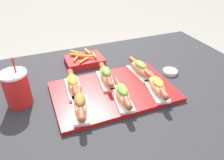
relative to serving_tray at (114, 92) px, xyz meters
name	(u,v)px	position (x,y,z in m)	size (l,w,h in m)	color
patio_table	(120,146)	(0.04, 0.00, -0.37)	(1.43, 1.06, 0.72)	#232326
serving_tray	(114,92)	(0.00, 0.00, 0.00)	(0.52, 0.33, 0.02)	#B71414
hot_dog_0	(80,104)	(-0.17, -0.08, 0.04)	(0.09, 0.21, 0.07)	white
hot_dog_1	(122,94)	(0.00, -0.08, 0.04)	(0.08, 0.21, 0.07)	white
hot_dog_2	(157,86)	(0.16, -0.08, 0.04)	(0.09, 0.21, 0.06)	white
hot_dog_3	(73,84)	(-0.16, 0.07, 0.04)	(0.07, 0.21, 0.06)	white
hot_dog_4	(106,76)	(-0.01, 0.07, 0.04)	(0.08, 0.21, 0.07)	white
hot_dog_5	(140,68)	(0.17, 0.08, 0.04)	(0.07, 0.21, 0.07)	white
sauce_bowl	(170,72)	(0.33, 0.05, 0.00)	(0.07, 0.07, 0.02)	white
drink_cup	(17,89)	(-0.38, 0.08, 0.07)	(0.10, 0.10, 0.21)	red
fries_basket	(84,60)	(-0.04, 0.31, 0.01)	(0.20, 0.14, 0.06)	#B21919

